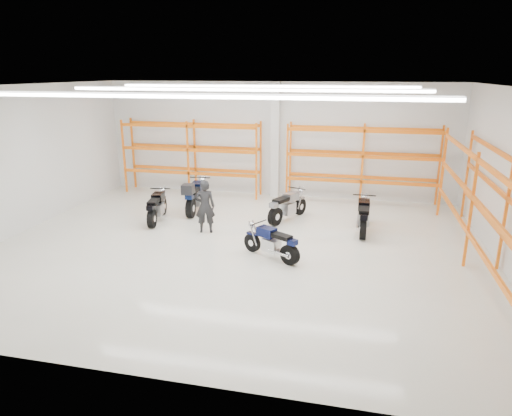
% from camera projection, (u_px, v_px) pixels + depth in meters
% --- Properties ---
extents(ground, '(14.00, 14.00, 0.00)m').
position_uv_depth(ground, '(238.00, 247.00, 13.18)').
color(ground, beige).
rests_on(ground, ground).
extents(room_shell, '(14.02, 12.02, 4.51)m').
position_uv_depth(room_shell, '(237.00, 133.00, 12.26)').
color(room_shell, white).
rests_on(room_shell, ground).
extents(motorcycle_main, '(1.71, 1.05, 0.93)m').
position_uv_depth(motorcycle_main, '(273.00, 244.00, 12.24)').
color(motorcycle_main, black).
rests_on(motorcycle_main, ground).
extents(motorcycle_back_a, '(0.69, 2.07, 1.02)m').
position_uv_depth(motorcycle_back_a, '(157.00, 208.00, 15.28)').
color(motorcycle_back_a, black).
rests_on(motorcycle_back_a, ground).
extents(motorcycle_back_b, '(0.77, 2.41, 1.24)m').
position_uv_depth(motorcycle_back_b, '(195.00, 197.00, 16.23)').
color(motorcycle_back_b, black).
rests_on(motorcycle_back_b, ground).
extents(motorcycle_back_c, '(1.08, 1.97, 1.04)m').
position_uv_depth(motorcycle_back_c, '(286.00, 207.00, 15.38)').
color(motorcycle_back_c, black).
rests_on(motorcycle_back_c, ground).
extents(motorcycle_back_d, '(0.72, 2.16, 1.06)m').
position_uv_depth(motorcycle_back_d, '(363.00, 217.00, 14.28)').
color(motorcycle_back_d, black).
rests_on(motorcycle_back_d, ground).
extents(standing_man, '(0.70, 0.55, 1.69)m').
position_uv_depth(standing_man, '(205.00, 206.00, 14.17)').
color(standing_man, black).
rests_on(standing_man, ground).
extents(structural_column, '(0.32, 0.32, 4.50)m').
position_uv_depth(structural_column, '(275.00, 141.00, 17.97)').
color(structural_column, white).
rests_on(structural_column, ground).
extents(pallet_racking_back_left, '(5.67, 0.87, 3.00)m').
position_uv_depth(pallet_racking_back_left, '(191.00, 151.00, 18.50)').
color(pallet_racking_back_left, '#FF5514').
rests_on(pallet_racking_back_left, ground).
extents(pallet_racking_back_right, '(5.67, 0.87, 3.00)m').
position_uv_depth(pallet_racking_back_right, '(363.00, 157.00, 17.07)').
color(pallet_racking_back_right, '#FF5514').
rests_on(pallet_racking_back_right, ground).
extents(pallet_racking_side, '(0.87, 9.07, 3.00)m').
position_uv_depth(pallet_racking_side, '(490.00, 200.00, 11.29)').
color(pallet_racking_side, '#FF5514').
rests_on(pallet_racking_side, ground).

